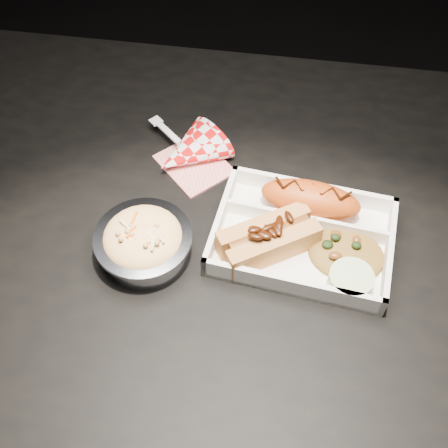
{
  "coord_description": "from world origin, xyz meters",
  "views": [
    {
      "loc": [
        0.01,
        -0.5,
        1.42
      ],
      "look_at": [
        -0.06,
        -0.06,
        0.81
      ],
      "focal_mm": 45.0,
      "sensor_mm": 36.0,
      "label": 1
    }
  ],
  "objects": [
    {
      "name": "fried_pastry",
      "position": [
        0.05,
        0.03,
        0.78
      ],
      "size": [
        0.15,
        0.07,
        0.05
      ],
      "primitive_type": "ellipsoid",
      "rotation": [
        0.0,
        0.0,
        -0.11
      ],
      "color": "#C64C13",
      "rests_on": "food_tray"
    },
    {
      "name": "foil_coleslaw_cup",
      "position": [
        -0.17,
        -0.08,
        0.78
      ],
      "size": [
        0.14,
        0.14,
        0.07
      ],
      "color": "silver",
      "rests_on": "dining_table"
    },
    {
      "name": "dining_table",
      "position": [
        0.0,
        0.0,
        0.66
      ],
      "size": [
        1.2,
        0.8,
        0.75
      ],
      "color": "black",
      "rests_on": "ground"
    },
    {
      "name": "food_tray",
      "position": [
        0.05,
        -0.03,
        0.76
      ],
      "size": [
        0.27,
        0.21,
        0.04
      ],
      "rotation": [
        0.0,
        0.0,
        -0.11
      ],
      "color": "white",
      "rests_on": "dining_table"
    },
    {
      "name": "floor",
      "position": [
        0.0,
        0.0,
        -0.03
      ],
      "size": [
        4.0,
        4.0,
        0.05
      ],
      "primitive_type": "cube",
      "color": "black",
      "rests_on": "ground"
    },
    {
      "name": "cupcake_liner",
      "position": [
        0.12,
        -0.1,
        0.77
      ],
      "size": [
        0.06,
        0.06,
        0.03
      ],
      "primitive_type": "cylinder",
      "color": "beige",
      "rests_on": "food_tray"
    },
    {
      "name": "hotdog",
      "position": [
        0.0,
        -0.05,
        0.78
      ],
      "size": [
        0.15,
        0.12,
        0.06
      ],
      "rotation": [
        0.0,
        0.0,
        0.58
      ],
      "color": "#C68443",
      "rests_on": "food_tray"
    },
    {
      "name": "napkin_fork",
      "position": [
        -0.14,
        0.11,
        0.77
      ],
      "size": [
        0.16,
        0.15,
        0.1
      ],
      "rotation": [
        0.0,
        0.0,
        -0.73
      ],
      "color": "red",
      "rests_on": "dining_table"
    },
    {
      "name": "fried_rice_mound",
      "position": [
        0.11,
        -0.05,
        0.77
      ],
      "size": [
        0.12,
        0.1,
        0.03
      ],
      "primitive_type": "ellipsoid",
      "rotation": [
        0.0,
        0.0,
        -0.11
      ],
      "color": "olive",
      "rests_on": "food_tray"
    }
  ]
}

